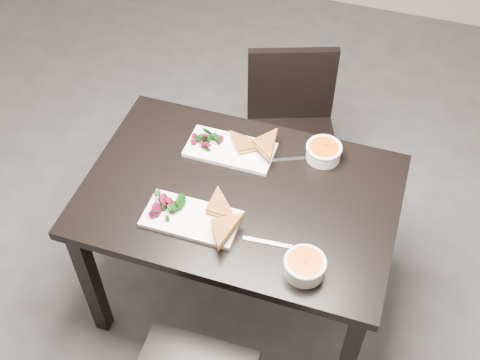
# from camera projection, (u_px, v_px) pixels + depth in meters

# --- Properties ---
(ground) EXTENTS (5.00, 5.00, 0.00)m
(ground) POSITION_uv_depth(u_px,v_px,m) (237.00, 270.00, 2.96)
(ground) COLOR #47474C
(ground) RESTS_ON ground
(table) EXTENTS (1.20, 0.80, 0.75)m
(table) POSITION_uv_depth(u_px,v_px,m) (240.00, 208.00, 2.38)
(table) COLOR black
(table) RESTS_ON ground
(chair_far) EXTENTS (0.54, 0.54, 0.85)m
(chair_far) POSITION_uv_depth(u_px,v_px,m) (291.00, 126.00, 2.94)
(chair_far) COLOR black
(chair_far) RESTS_ON ground
(plate_near) EXTENTS (0.35, 0.18, 0.02)m
(plate_near) POSITION_uv_depth(u_px,v_px,m) (191.00, 219.00, 2.21)
(plate_near) COLOR white
(plate_near) RESTS_ON table
(sandwich_near) EXTENTS (0.18, 0.14, 0.06)m
(sandwich_near) POSITION_uv_depth(u_px,v_px,m) (209.00, 214.00, 2.18)
(sandwich_near) COLOR #AE6A24
(sandwich_near) RESTS_ON plate_near
(salad_near) EXTENTS (0.11, 0.10, 0.05)m
(salad_near) POSITION_uv_depth(u_px,v_px,m) (165.00, 207.00, 2.21)
(salad_near) COLOR black
(salad_near) RESTS_ON plate_near
(soup_bowl_near) EXTENTS (0.15, 0.15, 0.07)m
(soup_bowl_near) POSITION_uv_depth(u_px,v_px,m) (305.00, 266.00, 2.04)
(soup_bowl_near) COLOR white
(soup_bowl_near) RESTS_ON table
(cutlery_near) EXTENTS (0.18, 0.03, 0.00)m
(cutlery_near) POSITION_uv_depth(u_px,v_px,m) (268.00, 242.00, 2.15)
(cutlery_near) COLOR silver
(cutlery_near) RESTS_ON table
(plate_far) EXTENTS (0.35, 0.18, 0.02)m
(plate_far) POSITION_uv_depth(u_px,v_px,m) (230.00, 150.00, 2.44)
(plate_far) COLOR white
(plate_far) RESTS_ON table
(sandwich_far) EXTENTS (0.22, 0.21, 0.06)m
(sandwich_far) POSITION_uv_depth(u_px,v_px,m) (244.00, 149.00, 2.39)
(sandwich_far) COLOR #AE6A24
(sandwich_far) RESTS_ON plate_far
(salad_far) EXTENTS (0.11, 0.10, 0.05)m
(salad_far) POSITION_uv_depth(u_px,v_px,m) (207.00, 139.00, 2.44)
(salad_far) COLOR black
(salad_far) RESTS_ON plate_far
(soup_bowl_far) EXTENTS (0.14, 0.14, 0.07)m
(soup_bowl_far) POSITION_uv_depth(u_px,v_px,m) (324.00, 151.00, 2.40)
(soup_bowl_far) COLOR white
(soup_bowl_far) RESTS_ON table
(cutlery_far) EXTENTS (0.17, 0.09, 0.00)m
(cutlery_far) POSITION_uv_depth(u_px,v_px,m) (283.00, 160.00, 2.42)
(cutlery_far) COLOR silver
(cutlery_far) RESTS_ON table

